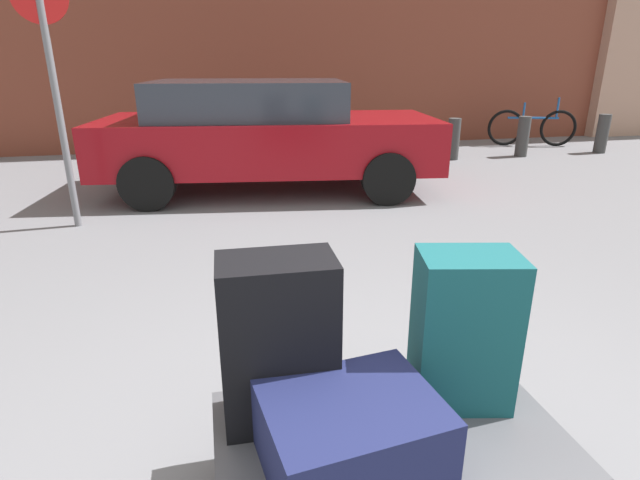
% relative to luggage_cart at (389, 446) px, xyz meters
% --- Properties ---
extents(luggage_cart, '(1.31, 0.78, 0.34)m').
position_rel_luggage_cart_xyz_m(luggage_cart, '(0.00, 0.00, 0.00)').
color(luggage_cart, '#4C4C51').
rests_on(luggage_cart, ground_plane).
extents(suitcase_teal_rear_left, '(0.43, 0.35, 0.64)m').
position_rel_luggage_cart_xyz_m(suitcase_teal_rear_left, '(0.34, 0.13, 0.39)').
color(suitcase_teal_rear_left, '#144C51').
rests_on(suitcase_teal_rear_left, luggage_cart).
extents(suitcase_black_front_left, '(0.44, 0.28, 0.67)m').
position_rel_luggage_cart_xyz_m(suitcase_black_front_left, '(-0.39, 0.18, 0.40)').
color(suitcase_black_front_left, black).
rests_on(suitcase_black_front_left, luggage_cart).
extents(suitcase_navy_rear_right, '(0.63, 0.53, 0.27)m').
position_rel_luggage_cart_xyz_m(suitcase_navy_rear_right, '(-0.20, -0.13, 0.21)').
color(suitcase_navy_rear_right, '#191E47').
rests_on(suitcase_navy_rear_right, luggage_cart).
extents(parked_car, '(4.51, 2.38, 1.42)m').
position_rel_luggage_cart_xyz_m(parked_car, '(0.16, 5.20, 0.49)').
color(parked_car, maroon).
rests_on(parked_car, ground_plane).
extents(bicycle_leaning, '(1.70, 0.58, 0.96)m').
position_rel_luggage_cart_xyz_m(bicycle_leaning, '(5.89, 7.67, 0.10)').
color(bicycle_leaning, black).
rests_on(bicycle_leaning, ground_plane).
extents(bollard_kerb_near, '(0.22, 0.22, 0.71)m').
position_rel_luggage_cart_xyz_m(bollard_kerb_near, '(2.20, 6.66, 0.09)').
color(bollard_kerb_near, '#383838').
rests_on(bollard_kerb_near, ground_plane).
extents(bollard_kerb_mid, '(0.22, 0.22, 0.71)m').
position_rel_luggage_cart_xyz_m(bollard_kerb_mid, '(3.64, 6.66, 0.09)').
color(bollard_kerb_mid, '#383838').
rests_on(bollard_kerb_mid, ground_plane).
extents(bollard_kerb_far, '(0.22, 0.22, 0.71)m').
position_rel_luggage_cart_xyz_m(bollard_kerb_far, '(5.01, 6.66, 0.09)').
color(bollard_kerb_far, '#383838').
rests_on(bollard_kerb_far, ground_plane).
extents(bollard_corner, '(0.22, 0.22, 0.71)m').
position_rel_luggage_cart_xyz_m(bollard_corner, '(6.69, 6.66, 0.09)').
color(bollard_corner, '#383838').
rests_on(bollard_corner, ground_plane).
extents(no_parking_sign, '(0.50, 0.07, 2.48)m').
position_rel_luggage_cart_xyz_m(no_parking_sign, '(-1.99, 4.07, 1.26)').
color(no_parking_sign, slate).
rests_on(no_parking_sign, ground_plane).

